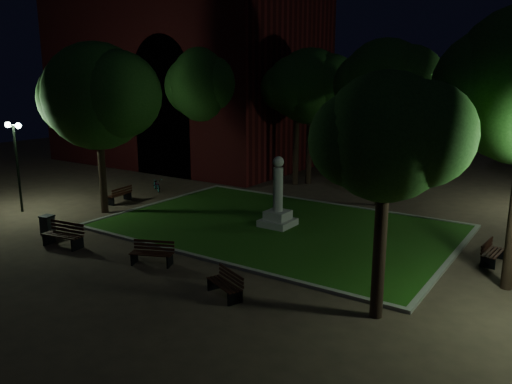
% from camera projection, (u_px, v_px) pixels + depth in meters
% --- Properties ---
extents(ground, '(80.00, 80.00, 0.00)m').
position_uv_depth(ground, '(253.00, 239.00, 21.14)').
color(ground, '#48372A').
extents(lawn, '(15.00, 10.00, 0.08)m').
position_uv_depth(lawn, '(278.00, 226.00, 22.75)').
color(lawn, '#1F4C11').
rests_on(lawn, ground).
extents(lawn_kerb, '(15.40, 10.40, 0.12)m').
position_uv_depth(lawn_kerb, '(278.00, 226.00, 22.74)').
color(lawn_kerb, slate).
rests_on(lawn_kerb, ground).
extents(monument, '(1.40, 1.40, 3.20)m').
position_uv_depth(monument, '(278.00, 207.00, 22.54)').
color(monument, '#A5A298').
rests_on(monument, lawn).
extents(building_main, '(20.00, 12.00, 15.00)m').
position_uv_depth(building_main, '(186.00, 68.00, 39.27)').
color(building_main, '#4B1011').
rests_on(building_main, ground).
extents(tree_west, '(6.34, 5.17, 8.37)m').
position_uv_depth(tree_west, '(98.00, 96.00, 23.93)').
color(tree_west, black).
rests_on(tree_west, ground).
extents(tree_north_wl, '(4.73, 3.86, 8.07)m').
position_uv_depth(tree_north_wl, '(298.00, 87.00, 30.53)').
color(tree_north_wl, black).
rests_on(tree_north_wl, ground).
extents(tree_north_er, '(5.49, 4.48, 8.64)m').
position_uv_depth(tree_north_er, '(387.00, 83.00, 25.25)').
color(tree_north_er, black).
rests_on(tree_north_er, ground).
extents(tree_se, '(4.27, 3.49, 6.89)m').
position_uv_depth(tree_se, '(389.00, 138.00, 13.07)').
color(tree_se, black).
rests_on(tree_se, ground).
extents(tree_nw, '(6.24, 5.10, 8.78)m').
position_uv_depth(tree_nw, '(210.00, 85.00, 32.22)').
color(tree_nw, black).
rests_on(tree_nw, ground).
extents(tree_far_north, '(5.72, 4.67, 8.47)m').
position_uv_depth(tree_far_north, '(312.00, 87.00, 30.72)').
color(tree_far_north, black).
rests_on(tree_far_north, ground).
extents(lamppost_sw, '(1.18, 0.28, 4.53)m').
position_uv_depth(lamppost_sw, '(16.00, 150.00, 24.72)').
color(lamppost_sw, black).
rests_on(lamppost_sw, ground).
extents(lamppost_nw, '(1.18, 0.28, 4.68)m').
position_uv_depth(lamppost_nw, '(201.00, 127.00, 35.13)').
color(lamppost_nw, black).
rests_on(lamppost_nw, ground).
extents(bench_near_left, '(1.66, 1.12, 0.86)m').
position_uv_depth(bench_near_left, '(152.00, 254.00, 18.18)').
color(bench_near_left, black).
rests_on(bench_near_left, ground).
extents(bench_near_right, '(1.57, 1.06, 0.81)m').
position_uv_depth(bench_near_right, '(226.00, 285.00, 15.52)').
color(bench_near_right, black).
rests_on(bench_near_right, ground).
extents(bench_west_near, '(1.84, 0.87, 0.97)m').
position_uv_depth(bench_west_near, '(64.00, 235.00, 20.11)').
color(bench_west_near, black).
rests_on(bench_west_near, ground).
extents(bench_left_side, '(0.76, 1.65, 0.87)m').
position_uv_depth(bench_left_side, '(120.00, 195.00, 27.17)').
color(bench_left_side, black).
rests_on(bench_left_side, ground).
extents(bench_right_side, '(0.64, 1.51, 0.81)m').
position_uv_depth(bench_right_side, '(491.00, 253.00, 18.33)').
color(bench_right_side, black).
rests_on(bench_right_side, ground).
extents(trash_bin, '(0.59, 0.59, 0.86)m').
position_uv_depth(trash_bin, '(47.00, 225.00, 21.61)').
color(trash_bin, black).
rests_on(trash_bin, ground).
extents(bicycle, '(1.51, 1.21, 0.77)m').
position_uv_depth(bicycle, '(157.00, 185.00, 30.01)').
color(bicycle, black).
rests_on(bicycle, ground).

